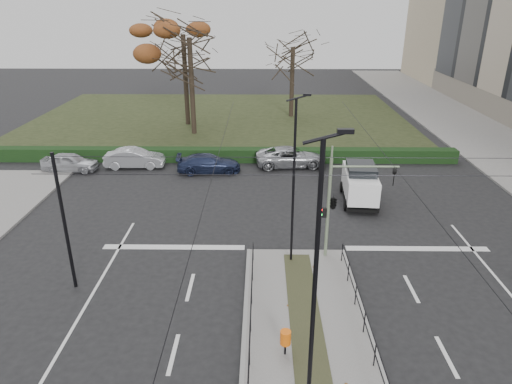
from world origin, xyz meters
TOP-DOWN VIEW (x-y plane):
  - ground at (0.00, 0.00)m, footprint 140.00×140.00m
  - median_island at (0.00, -2.50)m, footprint 4.40×15.00m
  - sidewalk_east at (18.00, 22.00)m, footprint 8.00×90.00m
  - park at (-6.00, 32.00)m, footprint 38.00×26.00m
  - hedge at (-6.00, 18.60)m, footprint 38.00×1.00m
  - median_railing at (0.00, -2.60)m, footprint 4.14×13.24m
  - catenary at (0.00, 1.62)m, footprint 20.00×34.00m
  - traffic_light at (1.64, 4.50)m, footprint 3.28×1.88m
  - litter_bin at (-0.85, -2.09)m, footprint 0.37×0.37m
  - streetlamp_median_near at (-0.31, -4.63)m, footprint 0.71×0.15m
  - streetlamp_median_far at (-0.27, 4.07)m, footprint 0.64×0.13m
  - parked_car_first at (-15.33, 16.27)m, footprint 3.97×1.70m
  - parked_car_second at (-10.93, 17.13)m, footprint 4.34×1.68m
  - parked_car_third at (-5.42, 16.19)m, footprint 4.61×2.20m
  - parked_car_fourth at (0.47, 17.58)m, footprint 5.30×2.82m
  - white_van at (4.24, 11.21)m, footprint 2.26×4.43m
  - rust_tree at (-8.92, 29.59)m, footprint 8.38×8.38m
  - bare_tree_center at (1.40, 33.03)m, footprint 6.31×6.31m
  - bare_tree_near at (-7.85, 26.18)m, footprint 6.81×6.81m

SIDE VIEW (x-z plane):
  - ground at x=0.00m, z-range 0.00..0.00m
  - park at x=-6.00m, z-range 0.00..0.10m
  - median_island at x=0.00m, z-range 0.00..0.14m
  - sidewalk_east at x=18.00m, z-range 0.00..0.14m
  - hedge at x=-6.00m, z-range 0.00..1.00m
  - parked_car_third at x=-5.42m, z-range 0.00..1.30m
  - parked_car_first at x=-15.33m, z-range 0.00..1.34m
  - parked_car_second at x=-10.93m, z-range 0.00..1.41m
  - parked_car_fourth at x=0.47m, z-range 0.00..1.42m
  - litter_bin at x=-0.85m, z-range 0.34..1.29m
  - median_railing at x=0.00m, z-range 0.52..1.44m
  - white_van at x=4.24m, z-range 0.05..2.38m
  - traffic_light at x=1.64m, z-range 0.54..5.36m
  - catenary at x=0.00m, z-range 0.42..6.42m
  - streetlamp_median_far at x=-0.27m, z-range 0.21..7.91m
  - streetlamp_median_near at x=-0.31m, z-range 0.21..8.77m
  - bare_tree_center at x=1.40m, z-range 1.92..11.17m
  - bare_tree_near at x=-7.85m, z-range 2.28..13.35m
  - rust_tree at x=-8.92m, z-range 2.95..13.94m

